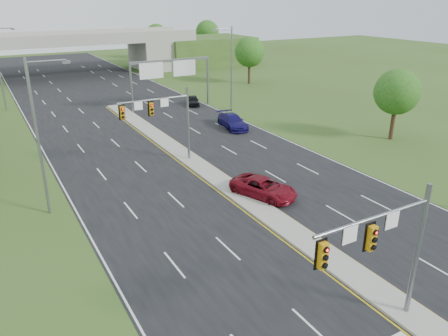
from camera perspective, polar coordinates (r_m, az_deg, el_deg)
ground at (r=24.48m, az=22.63°, el=-17.10°), size 240.00×240.00×0.00m
road at (r=50.74m, az=-9.42°, el=4.53°), size 24.00×160.00×0.02m
median at (r=40.23m, az=-3.35°, el=0.36°), size 2.00×54.00×0.16m
lane_markings at (r=45.11m, az=-7.39°, el=2.50°), size 23.72×160.00×0.01m
signal_mast_near at (r=20.31m, az=20.65°, el=-9.18°), size 6.62×0.60×7.00m
signal_mast_far at (r=39.62m, az=-7.70°, el=6.90°), size 6.62×0.60×7.00m
sign_gantry at (r=60.98m, az=-7.10°, el=12.56°), size 11.58×0.44×6.67m
overpass at (r=92.86m, az=-19.74°, el=13.52°), size 80.00×14.00×8.10m
lightpole_l_mid at (r=32.03m, az=-22.91°, el=4.41°), size 2.85×0.25×11.00m
lightpole_l_far at (r=66.34m, az=-27.24°, el=11.88°), size 2.85×0.25×11.00m
lightpole_r_far at (r=59.40m, az=0.81°, el=13.33°), size 2.85×0.25×11.00m
tree_r_near at (r=50.10m, az=21.67°, el=9.20°), size 4.80×4.80×7.60m
tree_r_mid at (r=78.76m, az=3.36°, el=14.89°), size 5.20×5.20×8.12m
tree_back_c at (r=112.62m, az=-8.81°, el=16.70°), size 5.60×5.60×8.32m
tree_back_d at (r=118.35m, az=-2.21°, el=17.31°), size 6.00×6.00×8.85m
car_far_a at (r=34.01m, az=5.20°, el=-2.57°), size 4.28×5.94×1.50m
car_far_b at (r=51.78m, az=1.13°, el=6.11°), size 2.97×5.77×1.60m
car_far_c at (r=63.26m, az=-4.04°, el=8.79°), size 2.83×4.18×1.32m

